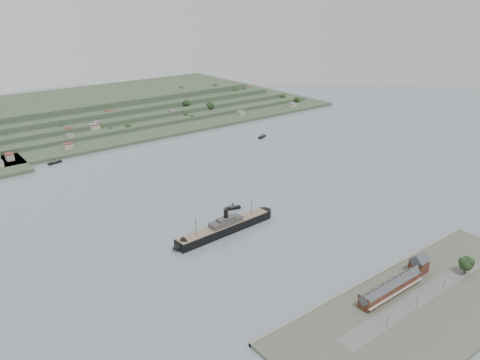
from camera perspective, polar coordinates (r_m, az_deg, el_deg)
ground at (r=429.70m, az=0.14°, el=-3.10°), size 1400.00×1400.00×0.00m
near_shore at (r=323.01m, az=21.60°, el=-13.81°), size 220.00×80.00×2.60m
terrace_row at (r=320.08m, az=17.89°, el=-12.36°), size 55.60×9.80×11.07m
gabled_building at (r=348.93m, az=20.98°, el=-9.49°), size 10.40×10.18×14.09m
far_peninsula at (r=768.65m, az=-16.63°, el=8.19°), size 760.00×309.00×30.00m
steamship at (r=379.03m, az=-2.22°, el=-5.97°), size 100.73×16.32×24.15m
tugboat at (r=421.57m, az=-0.89°, el=-3.38°), size 14.74×7.39×6.41m
ferry_west at (r=574.98m, az=-21.64°, el=2.02°), size 16.46×7.36×5.97m
ferry_east at (r=633.79m, az=2.71°, el=5.32°), size 16.23×10.09×5.91m
fig_tree at (r=358.69m, az=25.93°, el=-9.14°), size 11.42×9.89×12.74m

